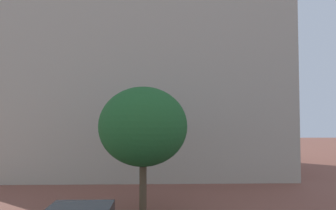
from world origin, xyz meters
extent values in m
cube|color=#B2A893|center=(-2.13, 25.45, 7.77)|extent=(24.05, 13.00, 15.54)
cube|color=#B2A893|center=(-0.87, 25.45, 13.70)|extent=(5.19, 5.19, 27.39)
cylinder|color=#B2A893|center=(8.40, 20.45, 9.80)|extent=(2.80, 2.80, 19.61)
cylinder|color=brown|center=(-0.72, 12.45, 1.21)|extent=(0.34, 0.34, 2.42)
ellipsoid|color=#235B28|center=(-0.72, 12.45, 4.10)|extent=(4.22, 4.22, 3.80)
camera|label=1|loc=(0.04, -2.24, 4.46)|focal=32.79mm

